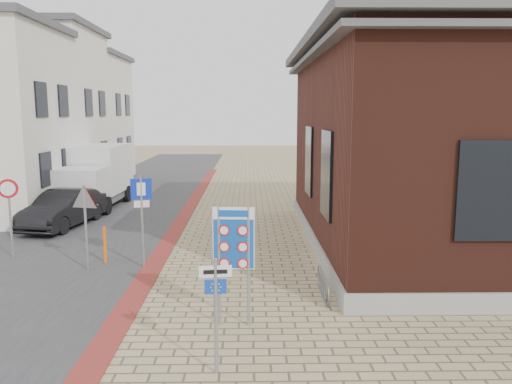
# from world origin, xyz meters

# --- Properties ---
(ground) EXTENTS (120.00, 120.00, 0.00)m
(ground) POSITION_xyz_m (0.00, 0.00, 0.00)
(ground) COLOR tan
(ground) RESTS_ON ground
(road_strip) EXTENTS (7.00, 60.00, 0.02)m
(road_strip) POSITION_xyz_m (-5.50, 15.00, 0.01)
(road_strip) COLOR #38383A
(road_strip) RESTS_ON ground
(curb_strip) EXTENTS (0.60, 40.00, 0.02)m
(curb_strip) POSITION_xyz_m (-2.00, 10.00, 0.01)
(curb_strip) COLOR maroon
(curb_strip) RESTS_ON ground
(brick_building) EXTENTS (13.00, 13.00, 6.80)m
(brick_building) POSITION_xyz_m (8.99, 7.00, 3.49)
(brick_building) COLOR gray
(brick_building) RESTS_ON ground
(townhouse_mid) EXTENTS (7.40, 6.40, 9.10)m
(townhouse_mid) POSITION_xyz_m (-10.99, 18.00, 4.57)
(townhouse_mid) COLOR silver
(townhouse_mid) RESTS_ON ground
(townhouse_far) EXTENTS (7.40, 6.40, 8.30)m
(townhouse_far) POSITION_xyz_m (-10.99, 24.00, 4.17)
(townhouse_far) COLOR silver
(townhouse_far) RESTS_ON ground
(bike_rack) EXTENTS (0.08, 1.80, 0.60)m
(bike_rack) POSITION_xyz_m (2.65, 2.20, 0.26)
(bike_rack) COLOR slate
(bike_rack) RESTS_ON ground
(sedan) EXTENTS (2.28, 4.63, 1.46)m
(sedan) POSITION_xyz_m (-6.50, 9.86, 0.73)
(sedan) COLOR black
(sedan) RESTS_ON ground
(box_truck) EXTENTS (2.56, 5.67, 2.92)m
(box_truck) POSITION_xyz_m (-6.49, 14.07, 1.51)
(box_truck) COLOR slate
(box_truck) RESTS_ON ground
(border_sign) EXTENTS (0.87, 0.11, 2.56)m
(border_sign) POSITION_xyz_m (0.50, 0.50, 1.83)
(border_sign) COLOR gray
(border_sign) RESTS_ON ground
(essen_sign) EXTENTS (0.56, 0.09, 2.06)m
(essen_sign) POSITION_xyz_m (0.25, -1.50, 1.33)
(essen_sign) COLOR gray
(essen_sign) RESTS_ON ground
(parking_sign) EXTENTS (0.59, 0.15, 2.71)m
(parking_sign) POSITION_xyz_m (-2.25, 4.50, 1.86)
(parking_sign) COLOR gray
(parking_sign) RESTS_ON ground
(yield_sign) EXTENTS (0.85, 0.26, 2.43)m
(yield_sign) POSITION_xyz_m (-3.80, 4.28, 1.85)
(yield_sign) COLOR gray
(yield_sign) RESTS_ON ground
(speed_sign) EXTENTS (0.57, 0.20, 2.49)m
(speed_sign) POSITION_xyz_m (-6.50, 5.50, 1.68)
(speed_sign) COLOR gray
(speed_sign) RESTS_ON ground
(bollard) EXTENTS (0.11, 0.11, 1.11)m
(bollard) POSITION_xyz_m (-3.50, 5.00, 0.55)
(bollard) COLOR #FF640D
(bollard) RESTS_ON ground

